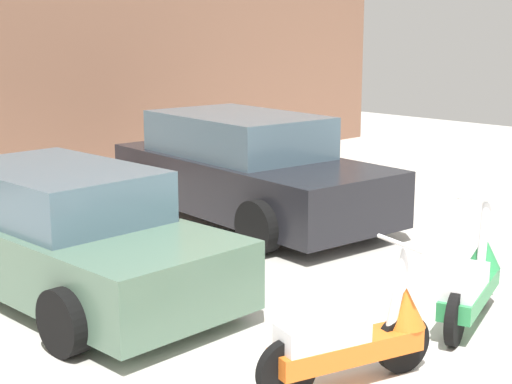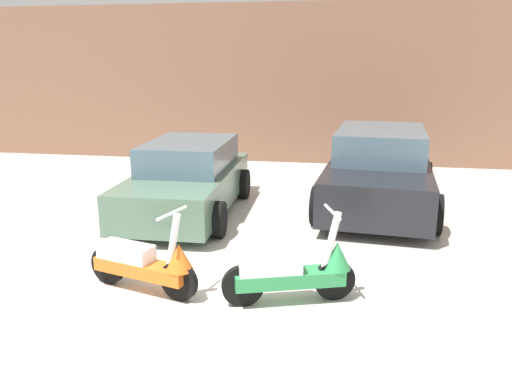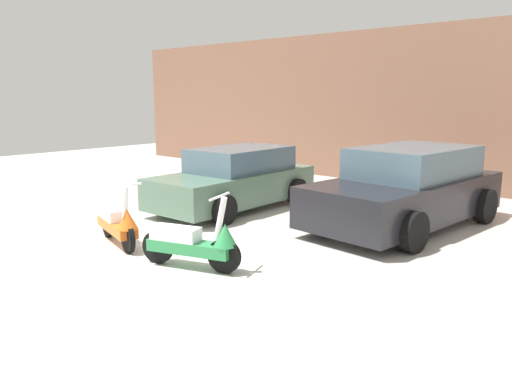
{
  "view_description": "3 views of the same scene",
  "coord_description": "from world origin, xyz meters",
  "px_view_note": "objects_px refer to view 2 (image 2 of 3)",
  "views": [
    {
      "loc": [
        -4.63,
        -2.7,
        2.62
      ],
      "look_at": [
        0.6,
        2.66,
        0.99
      ],
      "focal_mm": 55.0,
      "sensor_mm": 36.0,
      "label": 1
    },
    {
      "loc": [
        1.79,
        -4.41,
        2.62
      ],
      "look_at": [
        0.61,
        2.38,
        0.8
      ],
      "focal_mm": 35.0,
      "sensor_mm": 36.0,
      "label": 2
    },
    {
      "loc": [
        6.26,
        -3.63,
        2.31
      ],
      "look_at": [
        1.02,
        2.33,
        0.78
      ],
      "focal_mm": 35.0,
      "sensor_mm": 36.0,
      "label": 3
    }
  ],
  "objects_px": {
    "car_rear_center": "(379,170)",
    "scooter_front_right": "(295,271)",
    "scooter_front_left": "(146,263)",
    "car_rear_left": "(188,179)"
  },
  "relations": [
    {
      "from": "car_rear_center",
      "to": "scooter_front_right",
      "type": "bearing_deg",
      "value": -10.26
    },
    {
      "from": "scooter_front_left",
      "to": "car_rear_left",
      "type": "height_order",
      "value": "car_rear_left"
    },
    {
      "from": "car_rear_left",
      "to": "scooter_front_right",
      "type": "bearing_deg",
      "value": 33.76
    },
    {
      "from": "scooter_front_left",
      "to": "car_rear_left",
      "type": "bearing_deg",
      "value": 114.49
    },
    {
      "from": "car_rear_center",
      "to": "car_rear_left",
      "type": "bearing_deg",
      "value": -68.36
    },
    {
      "from": "scooter_front_right",
      "to": "car_rear_left",
      "type": "bearing_deg",
      "value": 106.92
    },
    {
      "from": "scooter_front_left",
      "to": "car_rear_center",
      "type": "bearing_deg",
      "value": 71.29
    },
    {
      "from": "scooter_front_left",
      "to": "car_rear_center",
      "type": "xyz_separation_m",
      "value": [
        2.86,
        4.14,
        0.31
      ]
    },
    {
      "from": "scooter_front_left",
      "to": "car_rear_left",
      "type": "distance_m",
      "value": 3.21
    },
    {
      "from": "car_rear_left",
      "to": "car_rear_center",
      "type": "xyz_separation_m",
      "value": [
        3.34,
        0.98,
        0.08
      ]
    }
  ]
}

